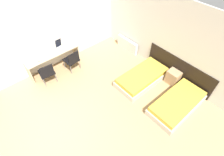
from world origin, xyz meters
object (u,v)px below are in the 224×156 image
bed_near_door (177,104)px  chair_near_laptop (72,59)px  chair_near_notebook (47,72)px  laptop (60,46)px  bed_near_window (142,77)px  nightstand (173,77)px

bed_near_door → chair_near_laptop: size_ratio=2.18×
chair_near_notebook → laptop: 1.08m
bed_near_window → bed_near_door: size_ratio=1.00×
chair_near_laptop → bed_near_window: bearing=31.1°
bed_near_door → nightstand: 1.05m
bed_near_window → laptop: bearing=-148.8°
chair_near_laptop → laptop: 0.63m
bed_near_window → laptop: laptop is taller
chair_near_laptop → chair_near_notebook: bearing=-94.5°
nightstand → chair_near_notebook: bearing=-130.9°
bed_near_window → bed_near_door: 1.44m
chair_near_laptop → chair_near_notebook: same height
bed_near_window → chair_near_laptop: (-2.06, -1.48, 0.31)m
nightstand → laptop: bearing=-144.9°
bed_near_window → nightstand: 1.05m
nightstand → laptop: laptop is taller
laptop → chair_near_laptop: bearing=4.9°
bed_near_door → nightstand: nightstand is taller
nightstand → chair_near_laptop: chair_near_laptop is taller
bed_near_door → chair_near_notebook: bearing=-145.0°
bed_near_door → chair_near_notebook: 4.29m
laptop → bed_near_door: bearing=15.8°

